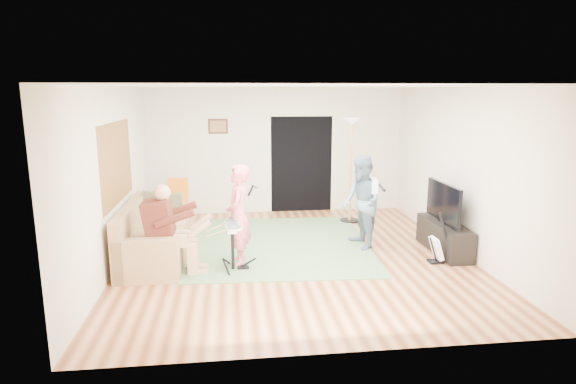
# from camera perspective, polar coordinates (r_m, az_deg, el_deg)

# --- Properties ---
(floor) EXTENTS (6.00, 6.00, 0.00)m
(floor) POSITION_cam_1_polar(r_m,az_deg,el_deg) (7.90, 0.79, -7.58)
(floor) COLOR brown
(floor) RESTS_ON ground
(walls) EXTENTS (5.50, 6.00, 2.70)m
(walls) POSITION_cam_1_polar(r_m,az_deg,el_deg) (7.56, 0.82, 2.11)
(walls) COLOR beige
(walls) RESTS_ON floor
(ceiling) EXTENTS (6.00, 6.00, 0.00)m
(ceiling) POSITION_cam_1_polar(r_m,az_deg,el_deg) (7.45, 0.85, 12.40)
(ceiling) COLOR white
(ceiling) RESTS_ON walls
(window_blinds) EXTENTS (0.00, 2.05, 2.05)m
(window_blinds) POSITION_cam_1_polar(r_m,az_deg,el_deg) (7.86, -19.65, 3.27)
(window_blinds) COLOR #935D2D
(window_blinds) RESTS_ON walls
(doorway) EXTENTS (2.10, 0.00, 2.10)m
(doorway) POSITION_cam_1_polar(r_m,az_deg,el_deg) (10.61, 1.62, 3.29)
(doorway) COLOR black
(doorway) RESTS_ON walls
(picture_frame) EXTENTS (0.42, 0.03, 0.32)m
(picture_frame) POSITION_cam_1_polar(r_m,az_deg,el_deg) (10.41, -8.30, 7.71)
(picture_frame) COLOR #3F2314
(picture_frame) RESTS_ON walls
(area_rug) EXTENTS (3.20, 3.56, 0.02)m
(area_rug) POSITION_cam_1_polar(r_m,az_deg,el_deg) (8.47, -0.99, -6.17)
(area_rug) COLOR #537849
(area_rug) RESTS_ON floor
(sofa) EXTENTS (0.91, 2.21, 0.89)m
(sofa) POSITION_cam_1_polar(r_m,az_deg,el_deg) (7.99, -15.99, -5.59)
(sofa) COLOR #A68153
(sofa) RESTS_ON floor
(drummer) EXTENTS (0.86, 0.48, 1.33)m
(drummer) POSITION_cam_1_polar(r_m,az_deg,el_deg) (7.25, -13.56, -5.42)
(drummer) COLOR #572318
(drummer) RESTS_ON sofa
(drum_kit) EXTENTS (0.41, 0.73, 0.75)m
(drum_kit) POSITION_cam_1_polar(r_m,az_deg,el_deg) (7.26, -6.57, -6.71)
(drum_kit) COLOR black
(drum_kit) RESTS_ON floor
(singer) EXTENTS (0.43, 0.60, 1.55)m
(singer) POSITION_cam_1_polar(r_m,az_deg,el_deg) (7.37, -5.93, -2.77)
(singer) COLOR #F2697A
(singer) RESTS_ON floor
(microphone) EXTENTS (0.06, 0.06, 0.24)m
(microphone) POSITION_cam_1_polar(r_m,az_deg,el_deg) (7.29, -4.43, 0.19)
(microphone) COLOR black
(microphone) RESTS_ON singer
(guitarist) EXTENTS (0.69, 0.84, 1.59)m
(guitarist) POSITION_cam_1_polar(r_m,az_deg,el_deg) (8.20, 8.71, -1.23)
(guitarist) COLOR slate
(guitarist) RESTS_ON floor
(guitar_held) EXTENTS (0.20, 0.61, 0.26)m
(guitar_held) POSITION_cam_1_polar(r_m,az_deg,el_deg) (8.19, 10.12, 0.76)
(guitar_held) COLOR white
(guitar_held) RESTS_ON guitarist
(guitar_spare) EXTENTS (0.29, 0.26, 0.82)m
(guitar_spare) POSITION_cam_1_polar(r_m,az_deg,el_deg) (7.89, 17.22, -6.39)
(guitar_spare) COLOR black
(guitar_spare) RESTS_ON floor
(torchiere_lamp) EXTENTS (0.38, 0.38, 2.11)m
(torchiere_lamp) POSITION_cam_1_polar(r_m,az_deg,el_deg) (9.73, 7.49, 4.78)
(torchiere_lamp) COLOR black
(torchiere_lamp) RESTS_ON floor
(dining_chair) EXTENTS (0.44, 0.46, 0.96)m
(dining_chair) POSITION_cam_1_polar(r_m,az_deg,el_deg) (9.68, -12.96, -2.12)
(dining_chair) COLOR #CBB584
(dining_chair) RESTS_ON floor
(tv_cabinet) EXTENTS (0.40, 1.40, 0.50)m
(tv_cabinet) POSITION_cam_1_polar(r_m,az_deg,el_deg) (8.45, 18.00, -5.10)
(tv_cabinet) COLOR black
(tv_cabinet) RESTS_ON floor
(television) EXTENTS (0.06, 1.17, 0.63)m
(television) POSITION_cam_1_polar(r_m,az_deg,el_deg) (8.28, 17.94, -1.15)
(television) COLOR black
(television) RESTS_ON tv_cabinet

